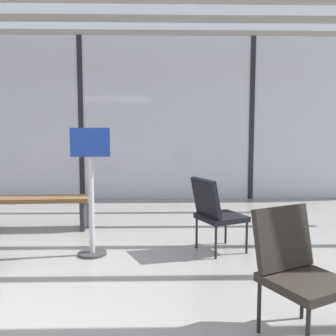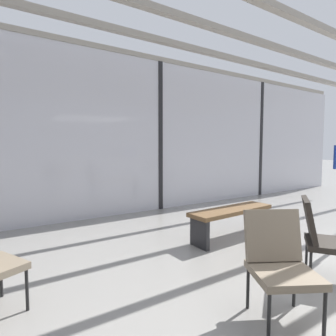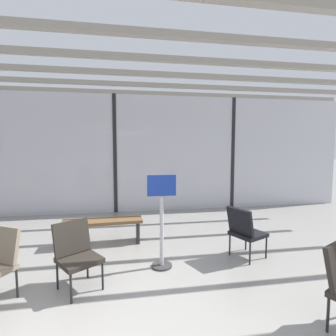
# 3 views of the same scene
# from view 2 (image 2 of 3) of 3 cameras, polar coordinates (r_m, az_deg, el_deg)

# --- Properties ---
(glass_curtain_wall) EXTENTS (14.00, 0.08, 3.32)m
(glass_curtain_wall) POSITION_cam_2_polar(r_m,az_deg,el_deg) (6.27, -1.78, 6.56)
(glass_curtain_wall) COLOR silver
(glass_curtain_wall) RESTS_ON ground
(window_mullion_1) EXTENTS (0.10, 0.12, 3.32)m
(window_mullion_1) POSITION_cam_2_polar(r_m,az_deg,el_deg) (6.27, -1.78, 6.56)
(window_mullion_1) COLOR black
(window_mullion_1) RESTS_ON ground
(window_mullion_2) EXTENTS (0.10, 0.12, 3.32)m
(window_mullion_2) POSITION_cam_2_polar(r_m,az_deg,el_deg) (8.62, 18.60, 5.70)
(window_mullion_2) COLOR black
(window_mullion_2) RESTS_ON ground
(parked_airplane) EXTENTS (12.24, 3.77, 3.77)m
(parked_airplane) POSITION_cam_2_polar(r_m,az_deg,el_deg) (10.15, -15.85, 6.76)
(parked_airplane) COLOR silver
(parked_airplane) RESTS_ON ground
(lounge_chair_6) EXTENTS (0.67, 0.69, 0.87)m
(lounge_chair_6) POSITION_cam_2_polar(r_m,az_deg,el_deg) (2.55, 22.09, -17.03)
(lounge_chair_6) COLOR #7F705B
(lounge_chair_6) RESTS_ON ground
(lounge_chair_7) EXTENTS (0.69, 0.71, 0.87)m
(lounge_chair_7) POSITION_cam_2_polar(r_m,az_deg,el_deg) (3.38, 29.47, -11.99)
(lounge_chair_7) COLOR #28231E
(lounge_chair_7) RESTS_ON ground
(waiting_bench) EXTENTS (1.52, 0.48, 0.47)m
(waiting_bench) POSITION_cam_2_polar(r_m,az_deg,el_deg) (4.41, 13.11, -9.57)
(waiting_bench) COLOR brown
(waiting_bench) RESTS_ON ground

